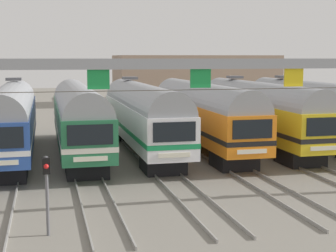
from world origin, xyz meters
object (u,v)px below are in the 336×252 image
(commuter_train_yellow, at_px, (259,111))
(commuter_train_stainless, at_px, (313,109))
(commuter_train_green, at_px, (78,115))
(yard_signal_mast, at_px, (47,180))
(commuter_train_blue, at_px, (11,117))
(commuter_train_white, at_px, (142,114))
(commuter_train_orange, at_px, (202,112))
(catenary_gantry, at_px, (200,82))

(commuter_train_yellow, relative_size, commuter_train_stainless, 1.00)
(commuter_train_green, relative_size, commuter_train_yellow, 1.00)
(commuter_train_yellow, bearing_deg, yard_signal_mast, -133.98)
(commuter_train_blue, relative_size, commuter_train_white, 1.00)
(commuter_train_white, distance_m, commuter_train_yellow, 8.67)
(commuter_train_orange, bearing_deg, commuter_train_white, 179.94)
(commuter_train_orange, relative_size, commuter_train_yellow, 1.00)
(commuter_train_green, xyz_separation_m, commuter_train_stainless, (17.34, 0.00, 0.00))
(commuter_train_green, xyz_separation_m, commuter_train_yellow, (13.01, 0.00, 0.00))
(commuter_train_white, bearing_deg, commuter_train_stainless, 0.00)
(commuter_train_stainless, height_order, yard_signal_mast, commuter_train_stainless)
(commuter_train_green, distance_m, catenary_gantry, 14.44)
(catenary_gantry, bearing_deg, commuter_train_orange, 72.19)
(yard_signal_mast, bearing_deg, commuter_train_yellow, 46.02)
(commuter_train_blue, bearing_deg, catenary_gantry, -57.29)
(commuter_train_orange, distance_m, yard_signal_mast, 19.10)
(commuter_train_blue, relative_size, commuter_train_yellow, 1.00)
(commuter_train_stainless, xyz_separation_m, yard_signal_mast, (-19.51, -15.72, -0.61))
(commuter_train_white, xyz_separation_m, commuter_train_orange, (4.34, -0.00, -0.00))
(catenary_gantry, height_order, yard_signal_mast, catenary_gantry)
(commuter_train_green, xyz_separation_m, commuter_train_white, (4.34, 0.00, 0.00))
(yard_signal_mast, bearing_deg, commuter_train_green, 82.15)
(commuter_train_blue, xyz_separation_m, commuter_train_white, (8.67, 0.00, 0.00))
(commuter_train_green, distance_m, commuter_train_stainless, 17.34)
(commuter_train_blue, relative_size, commuter_train_stainless, 1.00)
(commuter_train_blue, bearing_deg, commuter_train_yellow, 0.00)
(commuter_train_blue, distance_m, commuter_train_white, 8.67)
(commuter_train_white, relative_size, catenary_gantry, 0.58)
(commuter_train_blue, distance_m, commuter_train_orange, 13.01)
(commuter_train_stainless, bearing_deg, commuter_train_green, -179.99)
(commuter_train_blue, distance_m, commuter_train_green, 4.34)
(commuter_train_blue, distance_m, catenary_gantry, 16.28)
(commuter_train_orange, xyz_separation_m, commuter_train_stainless, (8.67, 0.00, 0.00))
(catenary_gantry, bearing_deg, commuter_train_green, 107.81)
(commuter_train_blue, xyz_separation_m, commuter_train_stainless, (21.68, 0.00, 0.00))
(yard_signal_mast, bearing_deg, commuter_train_orange, 55.41)
(commuter_train_green, height_order, commuter_train_orange, same)
(commuter_train_green, bearing_deg, yard_signal_mast, -97.85)
(commuter_train_yellow, bearing_deg, commuter_train_blue, 180.00)
(yard_signal_mast, bearing_deg, commuter_train_stainless, 38.87)
(commuter_train_green, bearing_deg, catenary_gantry, -72.19)
(commuter_train_blue, height_order, commuter_train_white, same)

